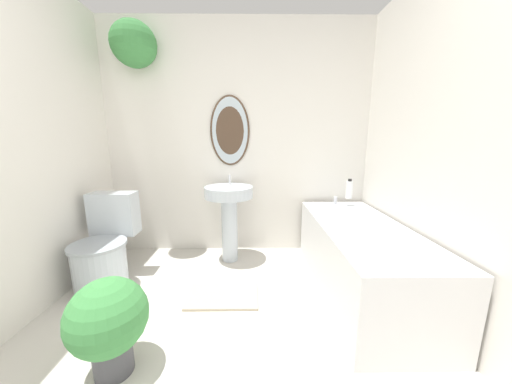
# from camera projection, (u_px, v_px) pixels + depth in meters

# --- Properties ---
(wall_back) EXTENTS (2.84, 0.41, 2.40)m
(wall_back) POSITION_uv_depth(u_px,v_px,m) (224.00, 128.00, 2.67)
(wall_back) COLOR silver
(wall_back) RESTS_ON ground_plane
(wall_left) EXTENTS (0.06, 2.39, 2.40)m
(wall_left) POSITION_uv_depth(u_px,v_px,m) (0.00, 142.00, 1.57)
(wall_left) COLOR silver
(wall_left) RESTS_ON ground_plane
(wall_right) EXTENTS (0.06, 2.39, 2.40)m
(wall_right) POSITION_uv_depth(u_px,v_px,m) (451.00, 142.00, 1.60)
(wall_right) COLOR silver
(wall_right) RESTS_ON ground_plane
(toilet) EXTENTS (0.43, 0.59, 0.76)m
(toilet) POSITION_uv_depth(u_px,v_px,m) (105.00, 250.00, 2.14)
(toilet) COLOR silver
(toilet) RESTS_ON ground_plane
(pedestal_sink) EXTENTS (0.47, 0.47, 0.87)m
(pedestal_sink) POSITION_uv_depth(u_px,v_px,m) (229.00, 207.00, 2.55)
(pedestal_sink) COLOR silver
(pedestal_sink) RESTS_ON ground_plane
(bathtub) EXTENTS (0.65, 1.56, 0.63)m
(bathtub) POSITION_uv_depth(u_px,v_px,m) (359.00, 256.00, 2.07)
(bathtub) COLOR silver
(bathtub) RESTS_ON ground_plane
(shampoo_bottle) EXTENTS (0.06, 0.06, 0.20)m
(shampoo_bottle) POSITION_uv_depth(u_px,v_px,m) (349.00, 189.00, 2.58)
(shampoo_bottle) COLOR white
(shampoo_bottle) RESTS_ON bathtub
(potted_plant) EXTENTS (0.39, 0.39, 0.53)m
(potted_plant) POSITION_uv_depth(u_px,v_px,m) (109.00, 320.00, 1.31)
(potted_plant) COLOR #47474C
(potted_plant) RESTS_ON ground_plane
(bath_mat) EXTENTS (0.55, 0.33, 0.02)m
(bath_mat) POSITION_uv_depth(u_px,v_px,m) (223.00, 297.00, 2.01)
(bath_mat) COLOR #B7A88E
(bath_mat) RESTS_ON ground_plane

